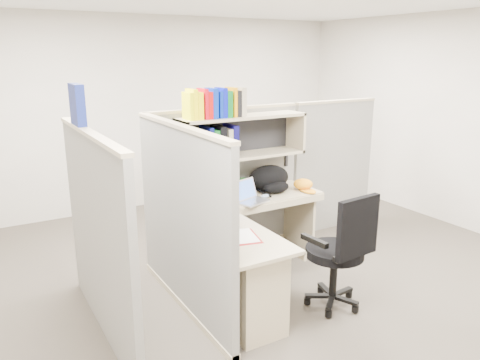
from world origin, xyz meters
TOP-DOWN VIEW (x-y plane):
  - ground at (0.00, 0.00)m, footprint 6.00×6.00m
  - room_shell at (0.00, 0.00)m, footprint 6.00×6.00m
  - cubicle at (-0.37, 0.45)m, footprint 3.79×1.84m
  - desk at (-0.41, -0.29)m, footprint 1.74×1.75m
  - laptop at (0.01, 0.35)m, footprint 0.39×0.39m
  - backpack at (0.40, 0.58)m, footprint 0.56×0.50m
  - orange_cap at (0.74, 0.47)m, footprint 0.25×0.28m
  - snack_canister at (-0.51, -0.15)m, footprint 0.11×0.11m
  - tissue_box at (-0.79, -0.42)m, footprint 0.12×0.12m
  - mouse at (0.21, 0.42)m, footprint 0.10×0.07m
  - paper_cup at (-0.05, 0.73)m, footprint 0.10×0.10m
  - book_stack at (0.16, 0.79)m, footprint 0.17×0.23m
  - loose_paper at (-0.55, -0.37)m, footprint 0.30×0.36m
  - task_chair at (0.25, -0.68)m, footprint 0.57×0.53m

SIDE VIEW (x-z plane):
  - ground at x=0.00m, z-range 0.00..0.00m
  - task_chair at x=0.25m, z-range -0.16..0.91m
  - desk at x=-0.41m, z-range 0.07..0.80m
  - loose_paper at x=-0.55m, z-range 0.73..0.73m
  - mouse at x=0.21m, z-range 0.73..0.77m
  - paper_cup at x=-0.05m, z-range 0.73..0.84m
  - book_stack at x=0.16m, z-range 0.73..0.84m
  - snack_canister at x=-0.51m, z-range 0.73..0.84m
  - orange_cap at x=0.74m, z-range 0.73..0.85m
  - tissue_box at x=-0.79m, z-range 0.73..0.92m
  - laptop at x=0.01m, z-range 0.73..0.96m
  - backpack at x=0.40m, z-range 0.73..1.01m
  - cubicle at x=-0.37m, z-range -0.07..1.88m
  - room_shell at x=0.00m, z-range -1.38..4.62m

